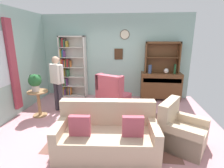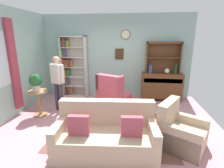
% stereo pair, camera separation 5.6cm
% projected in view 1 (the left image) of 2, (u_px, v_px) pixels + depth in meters
% --- Properties ---
extents(ground_plane, '(5.40, 4.60, 0.02)m').
position_uv_depth(ground_plane, '(107.00, 123.00, 4.28)').
color(ground_plane, '#C68C93').
extents(wall_back, '(5.00, 0.09, 2.80)m').
position_uv_depth(wall_back, '(115.00, 57.00, 5.95)').
color(wall_back, '#93B7AD').
rests_on(wall_back, ground_plane).
extents(wall_left, '(0.16, 4.20, 2.80)m').
position_uv_depth(wall_left, '(2.00, 65.00, 4.13)').
color(wall_left, '#93B7AD').
rests_on(wall_left, ground_plane).
extents(area_rug, '(2.58, 2.01, 0.01)m').
position_uv_depth(area_rug, '(114.00, 130.00, 3.96)').
color(area_rug, brown).
rests_on(area_rug, ground_plane).
extents(bookshelf, '(0.90, 0.30, 2.10)m').
position_uv_depth(bookshelf, '(71.00, 68.00, 6.03)').
color(bookshelf, silver).
rests_on(bookshelf, ground_plane).
extents(sideboard, '(1.30, 0.45, 0.92)m').
position_uv_depth(sideboard, '(161.00, 85.00, 5.76)').
color(sideboard, brown).
rests_on(sideboard, ground_plane).
extents(sideboard_hutch, '(1.10, 0.26, 1.00)m').
position_uv_depth(sideboard_hutch, '(162.00, 53.00, 5.59)').
color(sideboard_hutch, brown).
rests_on(sideboard_hutch, sideboard).
extents(vase_tall, '(0.11, 0.11, 0.27)m').
position_uv_depth(vase_tall, '(150.00, 69.00, 5.58)').
color(vase_tall, '#33476B').
rests_on(vase_tall, sideboard).
extents(vase_round, '(0.15, 0.15, 0.17)m').
position_uv_depth(vase_round, '(166.00, 71.00, 5.55)').
color(vase_round, beige).
rests_on(vase_round, sideboard).
extents(bottle_wine, '(0.07, 0.07, 0.31)m').
position_uv_depth(bottle_wine, '(175.00, 69.00, 5.48)').
color(bottle_wine, '#194223').
rests_on(bottle_wine, sideboard).
extents(couch_floral, '(1.86, 0.99, 0.90)m').
position_uv_depth(couch_floral, '(107.00, 135.00, 3.16)').
color(couch_floral, '#C6AD8E').
rests_on(couch_floral, ground_plane).
extents(armchair_floral, '(1.05, 1.04, 0.88)m').
position_uv_depth(armchair_floral, '(181.00, 132.00, 3.32)').
color(armchair_floral, '#C6AD8E').
rests_on(armchair_floral, ground_plane).
extents(wingback_chair, '(1.04, 1.05, 1.05)m').
position_uv_depth(wingback_chair, '(112.00, 96.00, 5.04)').
color(wingback_chair, '#B74C5B').
rests_on(wingback_chair, ground_plane).
extents(plant_stand, '(0.52, 0.52, 0.69)m').
position_uv_depth(plant_stand, '(39.00, 101.00, 4.58)').
color(plant_stand, '#997047').
rests_on(plant_stand, ground_plane).
extents(potted_plant_large, '(0.32, 0.32, 0.45)m').
position_uv_depth(potted_plant_large, '(35.00, 81.00, 4.43)').
color(potted_plant_large, beige).
rests_on(potted_plant_large, plant_stand).
extents(person_reading, '(0.50, 0.33, 1.56)m').
position_uv_depth(person_reading, '(57.00, 80.00, 4.77)').
color(person_reading, '#38333D').
rests_on(person_reading, ground_plane).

